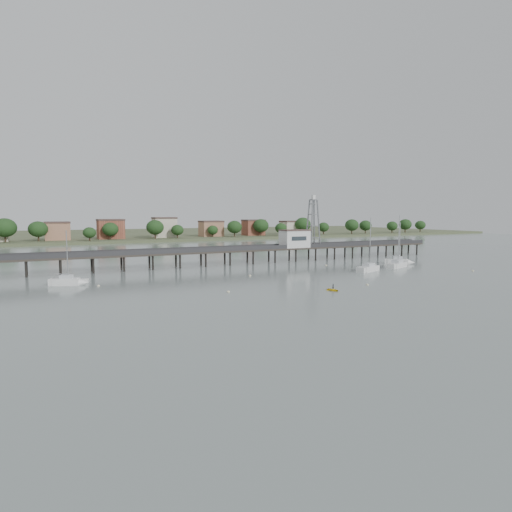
{
  "coord_description": "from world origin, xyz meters",
  "views": [
    {
      "loc": [
        -41.64,
        -47.66,
        13.81
      ],
      "look_at": [
        3.24,
        42.0,
        4.0
      ],
      "focal_mm": 30.0,
      "sensor_mm": 36.0,
      "label": 1
    }
  ],
  "objects_px": {
    "sailboat_b": "(71,282)",
    "white_tender": "(80,281)",
    "yellow_dinghy": "(333,291)",
    "pier": "(215,251)",
    "sailboat_e": "(402,262)",
    "sailboat_c": "(371,268)",
    "lattice_tower": "(313,223)",
    "sailboat_d": "(400,265)"
  },
  "relations": [
    {
      "from": "sailboat_b",
      "to": "white_tender",
      "type": "relative_size",
      "value": 3.31
    },
    {
      "from": "pier",
      "to": "sailboat_e",
      "type": "xyz_separation_m",
      "value": [
        47.76,
        -19.96,
        -3.15
      ]
    },
    {
      "from": "pier",
      "to": "sailboat_d",
      "type": "height_order",
      "value": "sailboat_d"
    },
    {
      "from": "sailboat_e",
      "to": "yellow_dinghy",
      "type": "distance_m",
      "value": 49.73
    },
    {
      "from": "pier",
      "to": "sailboat_b",
      "type": "distance_m",
      "value": 41.06
    },
    {
      "from": "pier",
      "to": "sailboat_d",
      "type": "bearing_deg",
      "value": -30.91
    },
    {
      "from": "pier",
      "to": "sailboat_c",
      "type": "bearing_deg",
      "value": -42.52
    },
    {
      "from": "yellow_dinghy",
      "to": "sailboat_d",
      "type": "bearing_deg",
      "value": 16.97
    },
    {
      "from": "sailboat_d",
      "to": "yellow_dinghy",
      "type": "distance_m",
      "value": 42.06
    },
    {
      "from": "pier",
      "to": "sailboat_e",
      "type": "height_order",
      "value": "sailboat_e"
    },
    {
      "from": "yellow_dinghy",
      "to": "pier",
      "type": "bearing_deg",
      "value": 84.27
    },
    {
      "from": "white_tender",
      "to": "yellow_dinghy",
      "type": "bearing_deg",
      "value": -23.22
    },
    {
      "from": "sailboat_e",
      "to": "sailboat_d",
      "type": "relative_size",
      "value": 0.84
    },
    {
      "from": "sailboat_d",
      "to": "sailboat_c",
      "type": "bearing_deg",
      "value": 170.79
    },
    {
      "from": "pier",
      "to": "lattice_tower",
      "type": "xyz_separation_m",
      "value": [
        31.5,
        0.0,
        7.31
      ]
    },
    {
      "from": "sailboat_c",
      "to": "sailboat_e",
      "type": "bearing_deg",
      "value": 3.99
    },
    {
      "from": "sailboat_b",
      "to": "sailboat_d",
      "type": "xyz_separation_m",
      "value": [
        78.81,
        -7.45,
        -0.02
      ]
    },
    {
      "from": "sailboat_e",
      "to": "sailboat_c",
      "type": "relative_size",
      "value": 0.87
    },
    {
      "from": "lattice_tower",
      "to": "pier",
      "type": "bearing_deg",
      "value": -180.0
    },
    {
      "from": "sailboat_c",
      "to": "yellow_dinghy",
      "type": "xyz_separation_m",
      "value": [
        -24.95,
        -17.94,
        -0.64
      ]
    },
    {
      "from": "pier",
      "to": "white_tender",
      "type": "relative_size",
      "value": 44.2
    },
    {
      "from": "sailboat_d",
      "to": "pier",
      "type": "bearing_deg",
      "value": 127.87
    },
    {
      "from": "white_tender",
      "to": "lattice_tower",
      "type": "bearing_deg",
      "value": 26.54
    },
    {
      "from": "sailboat_e",
      "to": "sailboat_d",
      "type": "height_order",
      "value": "sailboat_d"
    },
    {
      "from": "pier",
      "to": "lattice_tower",
      "type": "bearing_deg",
      "value": 0.0
    },
    {
      "from": "white_tender",
      "to": "sailboat_b",
      "type": "bearing_deg",
      "value": -111.77
    },
    {
      "from": "sailboat_c",
      "to": "sailboat_b",
      "type": "bearing_deg",
      "value": 152.29
    },
    {
      "from": "pier",
      "to": "yellow_dinghy",
      "type": "xyz_separation_m",
      "value": [
        5.1,
        -45.5,
        -3.79
      ]
    },
    {
      "from": "sailboat_b",
      "to": "sailboat_c",
      "type": "distance_m",
      "value": 67.76
    },
    {
      "from": "sailboat_e",
      "to": "yellow_dinghy",
      "type": "xyz_separation_m",
      "value": [
        -42.66,
        -25.54,
        -0.65
      ]
    },
    {
      "from": "pier",
      "to": "sailboat_e",
      "type": "distance_m",
      "value": 51.86
    },
    {
      "from": "sailboat_b",
      "to": "sailboat_e",
      "type": "bearing_deg",
      "value": 20.61
    },
    {
      "from": "sailboat_d",
      "to": "white_tender",
      "type": "height_order",
      "value": "sailboat_d"
    },
    {
      "from": "pier",
      "to": "white_tender",
      "type": "distance_m",
      "value": 38.51
    },
    {
      "from": "lattice_tower",
      "to": "sailboat_c",
      "type": "distance_m",
      "value": 29.52
    },
    {
      "from": "pier",
      "to": "white_tender",
      "type": "height_order",
      "value": "pier"
    },
    {
      "from": "lattice_tower",
      "to": "white_tender",
      "type": "bearing_deg",
      "value": -167.19
    },
    {
      "from": "sailboat_c",
      "to": "white_tender",
      "type": "height_order",
      "value": "sailboat_c"
    },
    {
      "from": "yellow_dinghy",
      "to": "lattice_tower",
      "type": "bearing_deg",
      "value": 47.75
    },
    {
      "from": "sailboat_e",
      "to": "sailboat_c",
      "type": "height_order",
      "value": "sailboat_c"
    },
    {
      "from": "sailboat_c",
      "to": "sailboat_d",
      "type": "xyz_separation_m",
      "value": [
        11.79,
        2.51,
        -0.0
      ]
    },
    {
      "from": "sailboat_b",
      "to": "sailboat_c",
      "type": "height_order",
      "value": "sailboat_c"
    }
  ]
}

